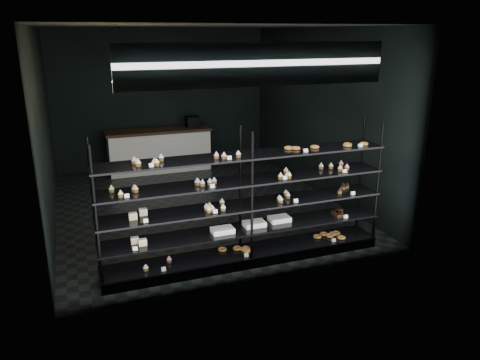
# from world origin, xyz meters

# --- Properties ---
(room) EXTENTS (5.01, 6.01, 3.20)m
(room) POSITION_xyz_m (0.00, 0.00, 1.60)
(room) COLOR black
(room) RESTS_ON ground
(display_shelf) EXTENTS (4.00, 0.50, 1.91)m
(display_shelf) POSITION_xyz_m (0.01, -2.45, 0.63)
(display_shelf) COLOR black
(display_shelf) RESTS_ON room
(signage) EXTENTS (3.30, 0.05, 0.50)m
(signage) POSITION_xyz_m (0.00, -2.93, 2.75)
(signage) COLOR #0C0D40
(signage) RESTS_ON room
(pendant_lamp) EXTENTS (0.30, 0.30, 0.88)m
(pendant_lamp) POSITION_xyz_m (-1.35, -1.28, 2.45)
(pendant_lamp) COLOR black
(pendant_lamp) RESTS_ON room
(service_counter) EXTENTS (2.39, 0.65, 1.23)m
(service_counter) POSITION_xyz_m (-0.20, 2.50, 0.50)
(service_counter) COLOR silver
(service_counter) RESTS_ON room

